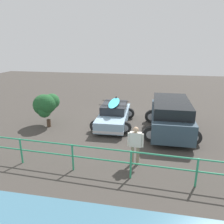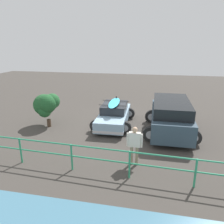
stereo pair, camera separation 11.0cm
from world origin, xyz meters
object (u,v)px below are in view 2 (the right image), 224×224
object	(u,v)px
suv_car	(171,116)
person_bystander	(135,142)
sedan_car	(114,115)
bush_near_left	(46,105)

from	to	relation	value
suv_car	person_bystander	world-z (taller)	suv_car
suv_car	person_bystander	xyz separation A→B (m)	(1.54, 3.66, 0.03)
sedan_car	person_bystander	world-z (taller)	person_bystander
sedan_car	suv_car	distance (m)	3.22
sedan_car	suv_car	bearing A→B (deg)	169.09
person_bystander	bush_near_left	world-z (taller)	bush_near_left
suv_car	sedan_car	bearing A→B (deg)	-10.91
person_bystander	bush_near_left	size ratio (longest dim) A/B	0.85
sedan_car	person_bystander	bearing A→B (deg)	110.67
person_bystander	suv_car	bearing A→B (deg)	-112.83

